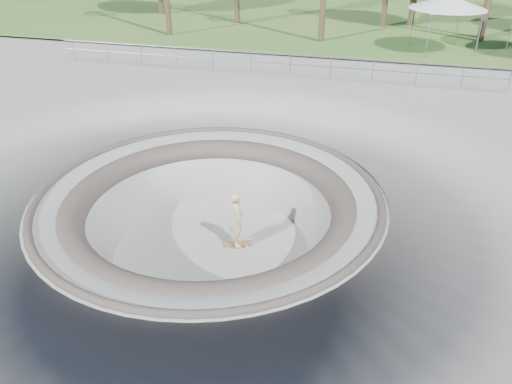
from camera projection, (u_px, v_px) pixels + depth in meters
The scene contains 8 objects.
ground at pixel (209, 195), 14.70m from camera, with size 180.00×180.00×0.00m, color #969691.
skate_bowl at pixel (212, 245), 15.61m from camera, with size 14.00×14.00×4.10m.
grass_strip at pixel (340, 3), 43.18m from camera, with size 180.00×36.00×0.12m.
distant_hills at pixel (384, 35), 65.41m from camera, with size 103.20×45.00×28.60m.
safety_railing at pixel (290, 65), 24.45m from camera, with size 25.00×0.06×1.03m.
skateboard at pixel (238, 244), 15.69m from camera, with size 0.88×0.53×0.09m.
skater at pixel (237, 219), 15.22m from camera, with size 0.67×0.44×1.84m, color #D2BC88.
canopy_white at pixel (449, 2), 27.27m from camera, with size 5.62×5.62×2.99m.
Camera 1 is at (4.57, -11.97, 7.34)m, focal length 35.00 mm.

